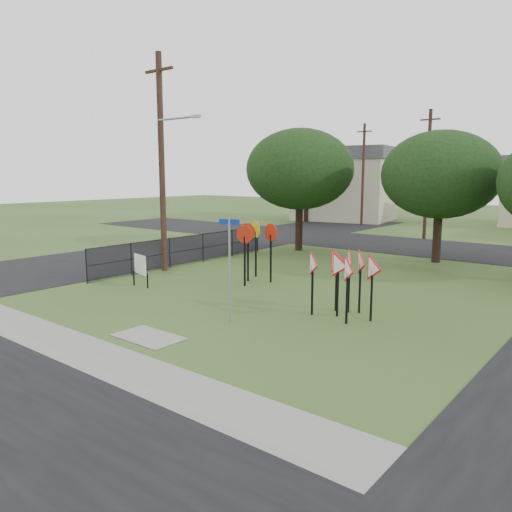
{
  "coord_description": "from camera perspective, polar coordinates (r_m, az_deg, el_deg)",
  "views": [
    {
      "loc": [
        10.88,
        -11.02,
        4.55
      ],
      "look_at": [
        -0.46,
        3.0,
        1.6
      ],
      "focal_mm": 35.0,
      "sensor_mm": 36.0,
      "label": 1
    }
  ],
  "objects": [
    {
      "name": "street_far",
      "position": [
        33.18,
        19.44,
        0.89
      ],
      "size": [
        60.0,
        8.0,
        0.02
      ],
      "primitive_type": "cube",
      "color": "black",
      "rests_on": "ground"
    },
    {
      "name": "ground",
      "position": [
        16.14,
        -5.49,
        -7.13
      ],
      "size": [
        140.0,
        140.0,
        0.0
      ],
      "primitive_type": "plane",
      "color": "#314F1D"
    },
    {
      "name": "yield_sign_cluster",
      "position": [
        16.25,
        10.15,
        -1.31
      ],
      "size": [
        2.63,
        2.04,
        2.17
      ],
      "color": "black",
      "rests_on": "ground"
    },
    {
      "name": "tree_near_left",
      "position": [
        30.18,
        5.02,
        9.83
      ],
      "size": [
        6.4,
        6.4,
        7.27
      ],
      "color": "black",
      "rests_on": "ground"
    },
    {
      "name": "fence_run",
      "position": [
        25.57,
        -7.9,
        0.73
      ],
      "size": [
        0.05,
        11.55,
        1.5
      ],
      "color": "black",
      "rests_on": "ground"
    },
    {
      "name": "street_left",
      "position": [
        31.4,
        -8.38,
        0.87
      ],
      "size": [
        8.0,
        50.0,
        0.02
      ],
      "primitive_type": "cube",
      "color": "black",
      "rests_on": "ground"
    },
    {
      "name": "planting_strip",
      "position": [
        13.06,
        -22.67,
        -11.8
      ],
      "size": [
        30.0,
        0.8,
        0.02
      ],
      "primitive_type": "cube",
      "color": "#314F1D",
      "rests_on": "ground"
    },
    {
      "name": "curb_pad",
      "position": [
        14.6,
        -12.17,
        -9.03
      ],
      "size": [
        2.0,
        1.2,
        0.02
      ],
      "primitive_type": "cube",
      "color": "gray",
      "rests_on": "ground"
    },
    {
      "name": "far_pole_c",
      "position": [
        46.03,
        12.13,
        9.14
      ],
      "size": [
        1.4,
        0.24,
        9.0
      ],
      "color": "#3B251B",
      "rests_on": "ground"
    },
    {
      "name": "tree_near_mid",
      "position": [
        27.49,
        20.36,
        8.7
      ],
      "size": [
        6.0,
        6.0,
        6.8
      ],
      "color": "black",
      "rests_on": "ground"
    },
    {
      "name": "stop_sign_cluster",
      "position": [
        21.21,
        -0.13,
        2.06
      ],
      "size": [
        1.98,
        2.01,
        2.54
      ],
      "color": "black",
      "rests_on": "ground"
    },
    {
      "name": "utility_pole_main",
      "position": [
        23.86,
        -10.65,
        10.72
      ],
      "size": [
        3.55,
        0.33,
        10.0
      ],
      "color": "#3B251B",
      "rests_on": "ground"
    },
    {
      "name": "street_name_sign",
      "position": [
        15.29,
        -3.04,
        -0.95
      ],
      "size": [
        0.63,
        0.24,
        3.22
      ],
      "color": "gray",
      "rests_on": "ground"
    },
    {
      "name": "tree_far_left",
      "position": [
        49.05,
        5.8,
        9.96
      ],
      "size": [
        6.8,
        6.8,
        7.73
      ],
      "color": "black",
      "rests_on": "ground"
    },
    {
      "name": "info_board",
      "position": [
        20.87,
        -13.11,
        -1.06
      ],
      "size": [
        1.04,
        0.3,
        1.33
      ],
      "color": "black",
      "rests_on": "ground"
    },
    {
      "name": "house_left",
      "position": [
        51.44,
        10.13,
        8.14
      ],
      "size": [
        10.58,
        8.88,
        7.2
      ],
      "color": "beige",
      "rests_on": "ground"
    },
    {
      "name": "sidewalk",
      "position": [
        13.62,
        -18.16,
        -10.66
      ],
      "size": [
        30.0,
        1.6,
        0.02
      ],
      "primitive_type": "cube",
      "color": "gray",
      "rests_on": "ground"
    },
    {
      "name": "far_pole_a",
      "position": [
        37.31,
        19.0,
        8.87
      ],
      "size": [
        1.4,
        0.24,
        9.0
      ],
      "color": "#3B251B",
      "rests_on": "ground"
    }
  ]
}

